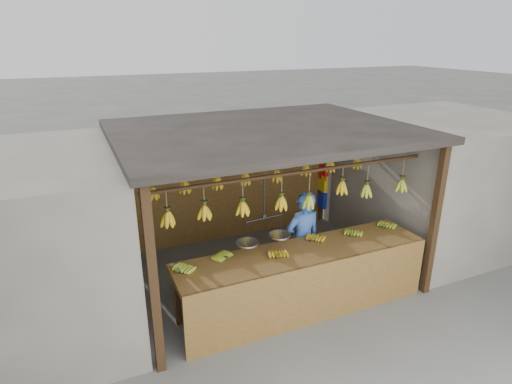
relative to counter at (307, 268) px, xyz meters
name	(u,v)px	position (x,y,z in m)	size (l,w,h in m)	color
ground	(263,272)	(-0.07, 1.23, -0.71)	(80.00, 80.00, 0.00)	#5B5B57
stall	(255,151)	(-0.07, 1.56, 1.26)	(4.30, 3.30, 2.40)	black
neighbor_right	(438,178)	(3.53, 1.23, 0.44)	(3.00, 3.00, 2.30)	slate
counter	(307,268)	(0.00, 0.00, 0.00)	(3.60, 0.81, 0.96)	brown
hanging_bananas	(264,178)	(-0.08, 1.23, 0.92)	(3.62, 2.24, 0.40)	#B78E13
balance_scale	(264,236)	(-0.53, 0.23, 0.48)	(0.77, 0.32, 0.87)	black
vendor	(303,241)	(0.30, 0.63, 0.06)	(0.56, 0.37, 1.54)	#3359A5
bag_bundles	(323,177)	(1.87, 2.58, 0.27)	(0.08, 0.26, 1.28)	#199926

